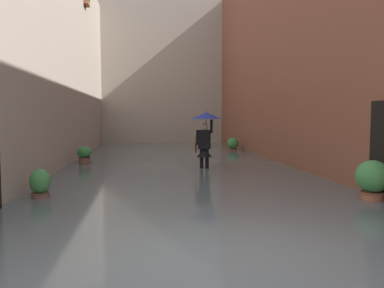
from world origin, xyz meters
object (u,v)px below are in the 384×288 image
potted_plant_mid_right (40,187)px  potted_plant_far_right (84,157)px  potted_plant_far_left (233,145)px  potted_plant_mid_left (372,181)px  person_wading (205,129)px

potted_plant_mid_right → potted_plant_far_right: bearing=-89.9°
potted_plant_far_left → potted_plant_far_right: size_ratio=1.01×
potted_plant_mid_left → potted_plant_far_right: (6.75, -6.82, -0.14)m
potted_plant_mid_right → person_wading: bearing=-135.9°
potted_plant_mid_left → potted_plant_far_right: size_ratio=1.25×
person_wading → potted_plant_mid_right: (4.11, 3.98, -1.04)m
potted_plant_mid_left → person_wading: bearing=-62.3°
potted_plant_far_right → potted_plant_mid_right: bearing=90.1°
potted_plant_far_right → potted_plant_far_left: bearing=-145.3°
person_wading → potted_plant_far_right: (4.12, -1.80, -1.03)m
potted_plant_mid_right → potted_plant_mid_left: bearing=171.3°
potted_plant_mid_left → potted_plant_far_left: 11.35m
potted_plant_mid_left → potted_plant_far_right: potted_plant_mid_left is taller
potted_plant_far_left → potted_plant_mid_right: bearing=57.7°
potted_plant_mid_left → potted_plant_far_right: bearing=-45.3°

